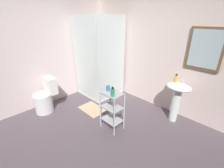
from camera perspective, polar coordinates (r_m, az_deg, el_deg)
ground_plane at (r=2.76m, az=-6.89°, el=-20.89°), size 4.20×4.20×0.02m
wall_back at (r=3.47m, az=17.26°, el=11.53°), size 4.20×0.14×2.50m
wall_left at (r=3.70m, az=-26.41°, el=10.82°), size 0.10×4.20×2.50m
shower_stall at (r=3.97m, az=-4.69°, el=2.05°), size 0.92×0.92×2.00m
pedestal_sink at (r=3.13m, az=23.55°, el=-3.81°), size 0.46×0.37×0.81m
sink_faucet at (r=3.13m, az=25.23°, el=1.52°), size 0.03×0.03×0.10m
toilet at (r=3.61m, az=-24.02°, el=-4.94°), size 0.37×0.49×0.76m
storage_cart at (r=2.74m, az=0.03°, el=-9.09°), size 0.38×0.28×0.74m
hand_soap_bottle at (r=3.08m, az=23.18°, el=1.93°), size 0.06×0.06×0.16m
body_wash_bottle_green at (r=2.46m, az=0.25°, el=-3.15°), size 0.07×0.07×0.17m
rinse_cup at (r=2.65m, az=-1.49°, el=-1.59°), size 0.07×0.07×0.10m
bath_mat at (r=3.52m, az=-7.55°, el=-9.45°), size 0.60×0.40×0.02m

